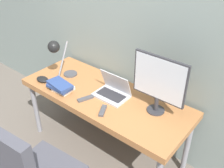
{
  "coord_description": "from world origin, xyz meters",
  "views": [
    {
      "loc": [
        1.31,
        -1.17,
        2.11
      ],
      "look_at": [
        0.12,
        0.29,
        0.89
      ],
      "focal_mm": 42.0,
      "sensor_mm": 36.0,
      "label": 1
    }
  ],
  "objects_px": {
    "laptop": "(113,91)",
    "book_stack": "(61,86)",
    "desk_lamp": "(57,53)",
    "game_controller": "(42,79)",
    "monitor": "(159,81)"
  },
  "relations": [
    {
      "from": "monitor",
      "to": "laptop",
      "type": "bearing_deg",
      "value": -172.33
    },
    {
      "from": "laptop",
      "to": "monitor",
      "type": "height_order",
      "value": "monitor"
    },
    {
      "from": "laptop",
      "to": "book_stack",
      "type": "relative_size",
      "value": 1.15
    },
    {
      "from": "laptop",
      "to": "game_controller",
      "type": "xyz_separation_m",
      "value": [
        -0.7,
        -0.25,
        -0.03
      ]
    },
    {
      "from": "laptop",
      "to": "monitor",
      "type": "bearing_deg",
      "value": 7.67
    },
    {
      "from": "desk_lamp",
      "to": "book_stack",
      "type": "height_order",
      "value": "desk_lamp"
    },
    {
      "from": "book_stack",
      "to": "laptop",
      "type": "bearing_deg",
      "value": 29.92
    },
    {
      "from": "desk_lamp",
      "to": "game_controller",
      "type": "xyz_separation_m",
      "value": [
        -0.12,
        -0.13,
        -0.28
      ]
    },
    {
      "from": "monitor",
      "to": "book_stack",
      "type": "relative_size",
      "value": 1.9
    },
    {
      "from": "laptop",
      "to": "desk_lamp",
      "type": "bearing_deg",
      "value": -168.16
    },
    {
      "from": "laptop",
      "to": "desk_lamp",
      "type": "xyz_separation_m",
      "value": [
        -0.58,
        -0.12,
        0.26
      ]
    },
    {
      "from": "laptop",
      "to": "book_stack",
      "type": "distance_m",
      "value": 0.49
    },
    {
      "from": "desk_lamp",
      "to": "laptop",
      "type": "bearing_deg",
      "value": 11.84
    },
    {
      "from": "book_stack",
      "to": "game_controller",
      "type": "height_order",
      "value": "book_stack"
    },
    {
      "from": "laptop",
      "to": "book_stack",
      "type": "xyz_separation_m",
      "value": [
        -0.43,
        -0.25,
        -0.0
      ]
    }
  ]
}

